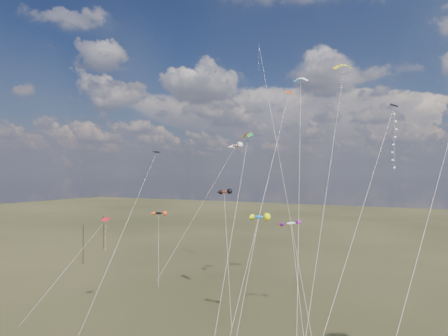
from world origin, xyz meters
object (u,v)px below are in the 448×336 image
at_px(utility_pole_near, 83,244).
at_px(novelty_black_orange, 159,213).
at_px(utility_pole_far, 103,232).
at_px(parafoil_yellow, 343,66).

bearing_deg(utility_pole_near, novelty_black_orange, -0.65).
height_order(utility_pole_far, novelty_black_orange, novelty_black_orange).
relative_size(utility_pole_near, novelty_black_orange, 0.69).
height_order(parafoil_yellow, novelty_black_orange, parafoil_yellow).
bearing_deg(utility_pole_far, utility_pole_near, -60.26).
bearing_deg(utility_pole_far, parafoil_yellow, -16.18).
distance_m(utility_pole_near, utility_pole_far, 16.12).
bearing_deg(parafoil_yellow, utility_pole_far, 163.82).
relative_size(utility_pole_near, parafoil_yellow, 0.24).
bearing_deg(utility_pole_near, utility_pole_far, 119.74).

